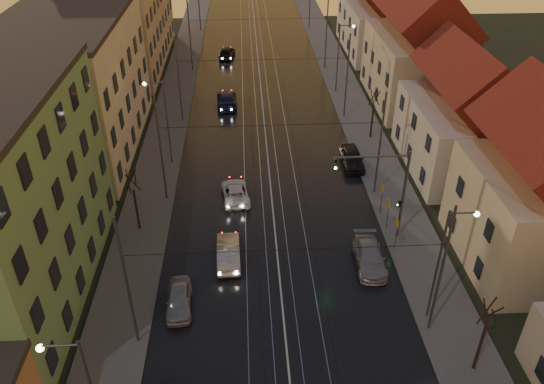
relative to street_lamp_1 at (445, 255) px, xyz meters
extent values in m
cube|color=black|center=(-9.10, 30.00, -4.87)|extent=(16.00, 120.00, 0.04)
cube|color=#4C4C4C|center=(-19.10, 30.00, -4.81)|extent=(4.00, 120.00, 0.15)
cube|color=#4C4C4C|center=(0.90, 30.00, -4.81)|extent=(4.00, 120.00, 0.15)
cube|color=gray|center=(-11.30, 30.00, -4.83)|extent=(0.06, 120.00, 0.03)
cube|color=gray|center=(-9.87, 30.00, -4.83)|extent=(0.06, 120.00, 0.03)
cube|color=gray|center=(-8.33, 30.00, -4.83)|extent=(0.06, 120.00, 0.03)
cube|color=gray|center=(-6.90, 30.00, -4.83)|extent=(0.06, 120.00, 0.03)
cube|color=#BFB094|center=(-26.60, 24.00, 1.11)|extent=(10.00, 20.00, 12.00)
cube|color=tan|center=(-26.60, 48.00, 2.11)|extent=(10.00, 24.00, 14.00)
cube|color=#B9AC8E|center=(7.90, 5.00, -1.39)|extent=(8.50, 10.00, 7.00)
cube|color=beige|center=(7.90, 18.00, -1.89)|extent=(9.00, 12.00, 6.00)
pyramid|color=#561313|center=(7.90, 18.00, 2.71)|extent=(9.18, 12.24, 3.20)
cube|color=#B9AC8E|center=(7.90, 33.00, -1.14)|extent=(9.00, 14.00, 7.50)
pyramid|color=#561313|center=(7.90, 33.00, 4.61)|extent=(9.18, 14.28, 4.00)
cube|color=beige|center=(7.90, 51.00, -1.64)|extent=(9.00, 16.00, 6.50)
cylinder|color=#595B60|center=(-17.70, -1.00, -0.39)|extent=(0.16, 0.16, 9.00)
cylinder|color=#595B60|center=(-0.50, -1.00, -0.39)|extent=(0.16, 0.16, 9.00)
cylinder|color=#595B60|center=(-17.70, 14.00, -0.39)|extent=(0.16, 0.16, 9.00)
cylinder|color=#595B60|center=(-0.50, 14.00, -0.39)|extent=(0.16, 0.16, 9.00)
cylinder|color=#595B60|center=(-17.70, 29.00, -0.39)|extent=(0.16, 0.16, 9.00)
cylinder|color=#595B60|center=(-0.50, 29.00, -0.39)|extent=(0.16, 0.16, 9.00)
cylinder|color=#595B60|center=(-17.70, 44.00, -0.39)|extent=(0.16, 0.16, 9.00)
cylinder|color=#595B60|center=(-0.50, 44.00, -0.39)|extent=(0.16, 0.16, 9.00)
cylinder|color=#595B60|center=(-17.70, 62.00, -0.39)|extent=(0.16, 0.16, 9.00)
cylinder|color=#595B60|center=(-0.50, 62.00, -0.39)|extent=(0.16, 0.16, 9.00)
cylinder|color=#595B60|center=(-18.70, -8.00, 2.91)|extent=(1.60, 0.10, 0.10)
sphere|color=#FFD88C|center=(-19.42, -8.00, 2.81)|extent=(0.32, 0.32, 0.32)
cylinder|color=#595B60|center=(-0.30, 0.00, -0.89)|extent=(0.14, 0.14, 8.00)
cylinder|color=#595B60|center=(0.50, 0.00, 2.91)|extent=(1.60, 0.10, 0.10)
sphere|color=#FFD88C|center=(1.22, 0.00, 2.81)|extent=(0.32, 0.32, 0.32)
cylinder|color=#595B60|center=(-17.90, 20.00, -0.89)|extent=(0.14, 0.14, 8.00)
cylinder|color=#595B60|center=(-18.70, 20.00, 2.91)|extent=(1.60, 0.10, 0.10)
sphere|color=#FFD88C|center=(-19.42, 20.00, 2.81)|extent=(0.32, 0.32, 0.32)
cylinder|color=#595B60|center=(-0.30, 36.00, -0.89)|extent=(0.14, 0.14, 8.00)
cylinder|color=#595B60|center=(0.50, 36.00, 2.91)|extent=(1.60, 0.10, 0.10)
sphere|color=#FFD88C|center=(1.22, 36.00, 2.81)|extent=(0.32, 0.32, 0.32)
cylinder|color=#595B60|center=(-0.10, 8.00, -1.29)|extent=(0.20, 0.20, 7.20)
cylinder|color=#595B60|center=(-2.70, 8.00, 2.01)|extent=(5.20, 0.14, 0.14)
imported|color=black|center=(-5.10, 8.00, 1.41)|extent=(0.15, 0.18, 0.90)
sphere|color=#19FF3F|center=(-5.10, 7.88, 1.26)|extent=(0.20, 0.20, 0.20)
cylinder|color=black|center=(-19.30, 10.00, -3.14)|extent=(0.18, 0.18, 3.50)
cylinder|color=black|center=(-19.07, 10.09, -0.59)|extent=(0.37, 0.92, 1.61)
cylinder|color=black|center=(-19.39, 10.23, -0.59)|extent=(0.91, 0.40, 1.61)
cylinder|color=black|center=(-19.54, 9.91, -0.59)|extent=(0.37, 0.92, 1.61)
cylinder|color=black|center=(-19.18, 9.78, -0.59)|extent=(0.84, 0.54, 1.62)
cylinder|color=black|center=(1.10, -4.00, -3.14)|extent=(0.18, 0.18, 3.50)
cylinder|color=black|center=(1.33, -3.91, -0.59)|extent=(0.37, 0.92, 1.61)
cylinder|color=black|center=(1.01, -3.77, -0.59)|extent=(0.91, 0.40, 1.61)
cylinder|color=black|center=(0.86, -4.09, -0.59)|extent=(0.37, 0.92, 1.61)
cylinder|color=black|center=(1.22, -4.22, -0.59)|extent=(0.84, 0.54, 1.62)
cylinder|color=black|center=(1.30, 24.00, -3.14)|extent=(0.18, 0.18, 3.50)
cylinder|color=black|center=(1.53, 24.09, -0.59)|extent=(0.37, 0.92, 1.61)
cylinder|color=black|center=(1.21, 24.23, -0.59)|extent=(0.91, 0.40, 1.61)
cylinder|color=black|center=(1.06, 23.91, -0.59)|extent=(0.37, 0.92, 1.61)
cylinder|color=black|center=(1.42, 23.78, -0.59)|extent=(0.84, 0.54, 1.62)
imported|color=#A8A9AE|center=(-12.53, 6.04, -4.15)|extent=(1.71, 4.51, 1.47)
imported|color=white|center=(-12.08, 13.84, -4.27)|extent=(2.55, 4.65, 1.23)
imported|color=#161742|center=(-13.10, 32.72, -4.11)|extent=(2.38, 5.41, 1.54)
imported|color=black|center=(-13.35, 49.00, -4.11)|extent=(2.39, 4.75, 1.55)
imported|color=#9D9CA1|center=(-15.55, 1.68, -4.23)|extent=(1.77, 3.95, 1.32)
imported|color=#A1A2A7|center=(-2.84, 5.05, -4.20)|extent=(2.09, 4.80, 1.37)
imported|color=black|center=(-1.56, 18.66, -4.11)|extent=(1.84, 4.55, 1.55)
camera|label=1|loc=(-11.08, -22.61, 19.32)|focal=35.00mm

